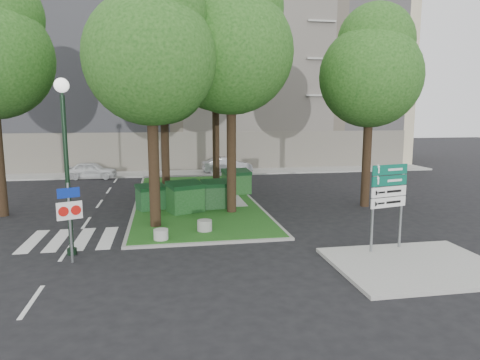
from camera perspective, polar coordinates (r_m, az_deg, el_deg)
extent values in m
plane|color=black|center=(15.78, -5.77, -8.58)|extent=(120.00, 120.00, 0.00)
cube|color=#194B15|center=(23.54, -6.09, -2.57)|extent=(6.00, 16.00, 0.12)
cube|color=gray|center=(23.54, -6.09, -2.60)|extent=(6.30, 16.30, 0.10)
cube|color=#999993|center=(14.57, 22.34, -10.48)|extent=(5.00, 4.00, 0.12)
cube|color=#999993|center=(33.86, -8.23, 0.91)|extent=(42.00, 3.00, 0.12)
cube|color=silver|center=(17.38, -18.70, -7.34)|extent=(5.00, 3.00, 0.01)
cube|color=#BEAF8E|center=(41.16, -8.87, 13.38)|extent=(41.00, 12.00, 16.00)
cylinder|color=black|center=(17.60, -11.46, 3.35)|extent=(0.44, 0.44, 6.16)
sphere|color=#174612|center=(17.64, -11.84, 15.53)|extent=(5.20, 5.20, 5.20)
sphere|color=#174612|center=(18.13, -11.00, 21.02)|extent=(3.90, 3.90, 3.90)
cylinder|color=black|center=(19.81, -1.16, 4.95)|extent=(0.44, 0.44, 6.72)
sphere|color=#174612|center=(19.94, -1.19, 16.72)|extent=(5.60, 5.60, 5.60)
sphere|color=#174612|center=(20.53, -0.42, 21.95)|extent=(4.20, 4.20, 4.20)
cylinder|color=black|center=(24.08, -9.95, 4.52)|extent=(0.44, 0.44, 5.88)
sphere|color=#174612|center=(24.08, -10.18, 13.02)|extent=(4.80, 4.80, 4.80)
sphere|color=#174612|center=(24.46, -9.56, 16.93)|extent=(3.60, 3.60, 3.60)
cylinder|color=black|center=(27.25, -3.24, 6.32)|extent=(0.44, 0.44, 7.00)
sphere|color=#174612|center=(27.38, -3.32, 15.24)|extent=(5.80, 5.80, 5.80)
sphere|color=#174612|center=(27.91, -2.76, 19.28)|extent=(4.35, 4.35, 4.35)
cylinder|color=black|center=(22.49, 16.58, 3.98)|extent=(0.44, 0.44, 5.88)
sphere|color=#174612|center=(22.49, 16.99, 13.08)|extent=(5.00, 5.00, 5.00)
sphere|color=#174612|center=(23.00, 17.65, 17.17)|extent=(3.75, 3.75, 3.75)
cube|color=#103D17|center=(21.12, -11.75, -2.48)|extent=(1.51, 1.28, 1.01)
cube|color=black|center=(21.02, -11.80, -0.92)|extent=(1.58, 1.35, 0.29)
cube|color=#113D13|center=(20.27, -7.29, -2.57)|extent=(1.80, 1.53, 1.20)
cube|color=black|center=(20.14, -7.33, -0.63)|extent=(1.88, 1.61, 0.35)
cube|color=#0F3412|center=(21.08, -3.04, -2.16)|extent=(1.53, 1.13, 1.12)
cube|color=black|center=(20.97, -3.06, -0.41)|extent=(1.59, 1.20, 0.32)
cube|color=#144214|center=(24.65, -0.47, -0.48)|extent=(1.64, 1.25, 1.17)
cube|color=black|center=(24.55, -0.47, 1.08)|extent=(1.70, 1.33, 0.34)
cylinder|color=#A3A29D|center=(16.14, -10.50, -7.14)|extent=(0.53, 0.53, 0.38)
cylinder|color=gray|center=(17.07, -4.75, -6.05)|extent=(0.59, 0.59, 0.42)
cylinder|color=#9E9D99|center=(20.53, -6.63, -3.53)|extent=(0.58, 0.58, 0.41)
cylinder|color=#C28C16|center=(24.91, -1.54, -1.01)|extent=(0.36, 0.36, 0.63)
cylinder|color=black|center=(15.18, -22.03, 0.36)|extent=(0.15, 0.15, 5.29)
cylinder|color=black|center=(15.73, -21.49, -8.83)|extent=(0.32, 0.32, 0.21)
sphere|color=white|center=(15.06, -22.71, 11.58)|extent=(0.47, 0.47, 0.47)
cylinder|color=slate|center=(14.57, -21.71, -5.39)|extent=(0.11, 0.11, 2.59)
cube|color=navy|center=(14.37, -21.94, -1.58)|extent=(0.64, 0.30, 0.31)
cube|color=white|center=(14.48, -21.80, -3.80)|extent=(0.73, 0.34, 0.57)
cylinder|color=red|center=(14.52, -22.53, -3.81)|extent=(0.30, 0.15, 0.31)
cylinder|color=red|center=(14.44, -21.08, -3.79)|extent=(0.30, 0.15, 0.31)
cylinder|color=slate|center=(14.90, 17.29, -3.71)|extent=(0.11, 0.11, 2.92)
cylinder|color=slate|center=(15.72, 20.71, -3.24)|extent=(0.11, 0.11, 2.92)
cube|color=#0B5843|center=(15.09, 19.30, 1.33)|extent=(1.43, 0.38, 0.34)
cube|color=#0B5843|center=(15.14, 19.23, -0.06)|extent=(1.43, 0.38, 0.34)
cube|color=white|center=(15.20, 19.15, -1.44)|extent=(1.43, 0.38, 0.34)
cube|color=white|center=(15.27, 19.08, -2.81)|extent=(1.43, 0.38, 0.34)
imported|color=silver|center=(32.86, -19.19, 1.23)|extent=(3.73, 1.84, 1.22)
imported|color=#989AA0|center=(33.76, -1.72, 1.97)|extent=(3.96, 1.56, 1.29)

